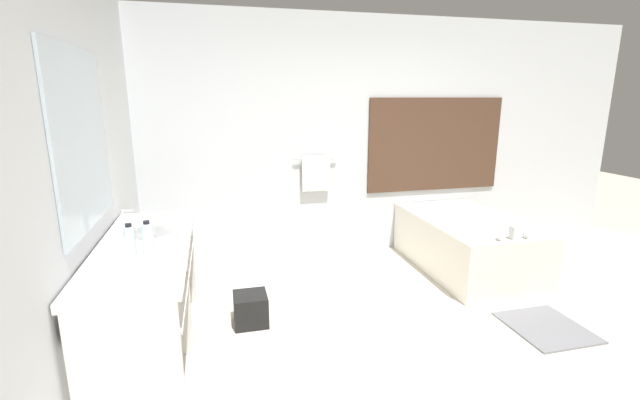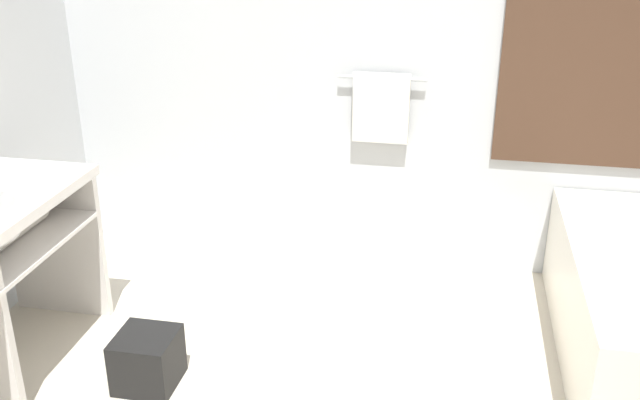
% 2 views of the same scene
% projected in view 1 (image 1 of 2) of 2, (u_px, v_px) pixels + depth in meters
% --- Properties ---
extents(ground_plane, '(16.00, 16.00, 0.00)m').
position_uv_depth(ground_plane, '(426.00, 356.00, 3.08)').
color(ground_plane, beige).
rests_on(ground_plane, ground).
extents(wall_back_with_blinds, '(7.40, 0.13, 2.70)m').
position_uv_depth(wall_back_with_blinds, '(343.00, 139.00, 4.88)').
color(wall_back_with_blinds, silver).
rests_on(wall_back_with_blinds, ground_plane).
extents(wall_left_with_mirror, '(0.08, 7.40, 2.70)m').
position_uv_depth(wall_left_with_mirror, '(54.00, 187.00, 2.25)').
color(wall_left_with_mirror, silver).
rests_on(wall_left_with_mirror, ground_plane).
extents(vanity_counter, '(0.59, 1.68, 0.86)m').
position_uv_depth(vanity_counter, '(148.00, 272.00, 2.95)').
color(vanity_counter, white).
rests_on(vanity_counter, ground_plane).
extents(sink_faucet, '(0.09, 0.04, 0.18)m').
position_uv_depth(sink_faucet, '(124.00, 222.00, 3.04)').
color(sink_faucet, silver).
rests_on(sink_faucet, vanity_counter).
extents(bathtub, '(0.97, 1.60, 0.68)m').
position_uv_depth(bathtub, '(467.00, 241.00, 4.60)').
color(bathtub, silver).
rests_on(bathtub, ground_plane).
extents(water_bottle_1, '(0.07, 0.07, 0.23)m').
position_uv_depth(water_bottle_1, '(148.00, 240.00, 2.61)').
color(water_bottle_1, silver).
rests_on(water_bottle_1, vanity_counter).
extents(water_bottle_2, '(0.07, 0.07, 0.21)m').
position_uv_depth(water_bottle_2, '(130.00, 241.00, 2.60)').
color(water_bottle_2, silver).
rests_on(water_bottle_2, vanity_counter).
extents(soap_dispenser, '(0.06, 0.06, 0.17)m').
position_uv_depth(soap_dispenser, '(157.00, 262.00, 2.35)').
color(soap_dispenser, white).
rests_on(soap_dispenser, vanity_counter).
extents(waste_bin, '(0.27, 0.27, 0.26)m').
position_uv_depth(waste_bin, '(251.00, 309.00, 3.49)').
color(waste_bin, black).
rests_on(waste_bin, ground_plane).
extents(bath_mat, '(0.57, 0.62, 0.02)m').
position_uv_depth(bath_mat, '(546.00, 327.00, 3.45)').
color(bath_mat, slate).
rests_on(bath_mat, ground_plane).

